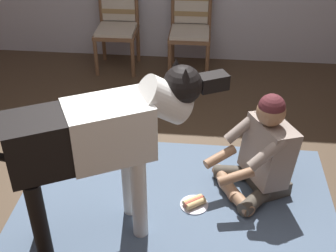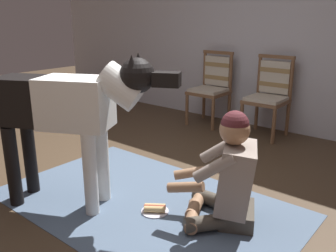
% 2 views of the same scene
% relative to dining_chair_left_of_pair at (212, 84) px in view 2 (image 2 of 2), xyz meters
% --- Properties ---
extents(ground_plane, '(14.12, 14.12, 0.00)m').
position_rel_dining_chair_left_of_pair_xyz_m(ground_plane, '(0.68, -2.37, -0.54)').
color(ground_plane, '#473625').
extents(back_wall, '(8.16, 0.10, 2.60)m').
position_rel_dining_chair_left_of_pair_xyz_m(back_wall, '(0.68, 0.32, 0.76)').
color(back_wall, '#B5B6C1').
rests_on(back_wall, ground).
extents(area_rug, '(2.37, 1.46, 0.01)m').
position_rel_dining_chair_left_of_pair_xyz_m(area_rug, '(0.86, -2.28, -0.54)').
color(area_rug, slate).
rests_on(area_rug, ground).
extents(dining_chair_left_of_pair, '(0.46, 0.47, 0.98)m').
position_rel_dining_chair_left_of_pair_xyz_m(dining_chair_left_of_pair, '(0.00, 0.00, 0.00)').
color(dining_chair_left_of_pair, brown).
rests_on(dining_chair_left_of_pair, ground).
extents(dining_chair_right_of_pair, '(0.46, 0.47, 0.98)m').
position_rel_dining_chair_left_of_pair_xyz_m(dining_chair_right_of_pair, '(0.83, 0.00, 0.00)').
color(dining_chair_right_of_pair, brown).
rests_on(dining_chair_right_of_pair, ground).
extents(person_sitting_on_floor, '(0.70, 0.63, 0.83)m').
position_rel_dining_chair_left_of_pair_xyz_m(person_sitting_on_floor, '(1.49, -2.09, -0.20)').
color(person_sitting_on_floor, '#4A4339').
rests_on(person_sitting_on_floor, ground).
extents(large_dog, '(1.44, 0.82, 1.20)m').
position_rel_dining_chair_left_of_pair_xyz_m(large_dog, '(0.43, -2.63, 0.24)').
color(large_dog, white).
rests_on(large_dog, ground).
extents(hot_dog_on_plate, '(0.21, 0.21, 0.06)m').
position_rel_dining_chair_left_of_pair_xyz_m(hot_dog_on_plate, '(1.01, -2.33, -0.52)').
color(hot_dog_on_plate, silver).
rests_on(hot_dog_on_plate, ground).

